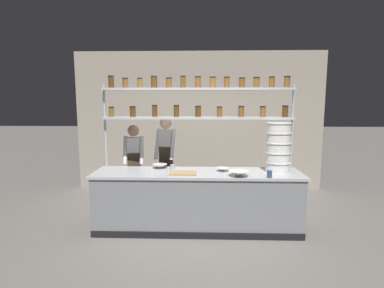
% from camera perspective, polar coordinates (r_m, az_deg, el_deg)
% --- Properties ---
extents(ground_plane, '(40.00, 40.00, 0.00)m').
position_cam_1_polar(ground_plane, '(4.94, 0.99, -15.79)').
color(ground_plane, slate).
extents(back_wall, '(5.60, 0.12, 3.11)m').
position_cam_1_polar(back_wall, '(6.87, 1.33, 4.36)').
color(back_wall, '#9E9384').
rests_on(back_wall, ground_plane).
extents(prep_counter, '(3.20, 0.76, 0.92)m').
position_cam_1_polar(prep_counter, '(4.77, 1.01, -10.73)').
color(prep_counter, gray).
rests_on(prep_counter, ground_plane).
extents(spice_shelf_unit, '(3.08, 0.28, 2.41)m').
position_cam_1_polar(spice_shelf_unit, '(4.85, 1.25, 7.43)').
color(spice_shelf_unit, '#ADAFB5').
rests_on(spice_shelf_unit, ground_plane).
extents(chef_left, '(0.38, 0.30, 1.59)m').
position_cam_1_polar(chef_left, '(5.51, -10.96, -3.52)').
color(chef_left, black).
rests_on(chef_left, ground_plane).
extents(chef_center, '(0.40, 0.33, 1.73)m').
position_cam_1_polar(chef_center, '(5.47, -4.97, -2.40)').
color(chef_center, black).
rests_on(chef_center, ground_plane).
extents(container_stack, '(0.38, 0.38, 0.76)m').
position_cam_1_polar(container_stack, '(4.78, 16.10, -0.61)').
color(container_stack, white).
rests_on(container_stack, prep_counter).
extents(cutting_board, '(0.40, 0.26, 0.02)m').
position_cam_1_polar(cutting_board, '(4.51, -1.70, -5.57)').
color(cutting_board, '#A88456').
rests_on(cutting_board, prep_counter).
extents(prep_bowl_near_left, '(0.30, 0.30, 0.08)m').
position_cam_1_polar(prep_bowl_near_left, '(4.41, 8.95, -5.62)').
color(prep_bowl_near_left, silver).
rests_on(prep_bowl_near_left, prep_counter).
extents(prep_bowl_center_front, '(0.20, 0.20, 0.05)m').
position_cam_1_polar(prep_bowl_center_front, '(4.71, 5.88, -4.86)').
color(prep_bowl_center_front, silver).
rests_on(prep_bowl_center_front, prep_counter).
extents(prep_bowl_center_back, '(0.24, 0.24, 0.07)m').
position_cam_1_polar(prep_bowl_center_back, '(4.92, -6.15, -4.24)').
color(prep_bowl_center_back, silver).
rests_on(prep_bowl_center_back, prep_counter).
extents(serving_cup_front, '(0.07, 0.07, 0.08)m').
position_cam_1_polar(serving_cup_front, '(4.79, -3.73, -4.45)').
color(serving_cup_front, '#B2B7BC').
rests_on(serving_cup_front, prep_counter).
extents(serving_cup_by_board, '(0.07, 0.07, 0.11)m').
position_cam_1_polar(serving_cup_by_board, '(4.43, 14.55, -5.56)').
color(serving_cup_by_board, '#334C70').
rests_on(serving_cup_by_board, prep_counter).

